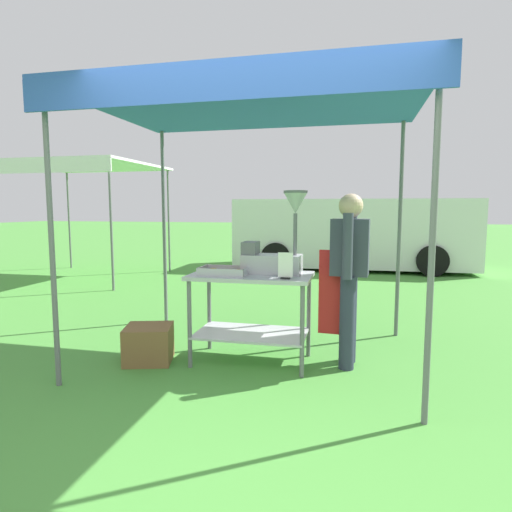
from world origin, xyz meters
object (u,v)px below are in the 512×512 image
object	(u,v)px
van_white	(351,233)
vendor	(349,270)
menu_sign	(285,268)
supply_crate	(149,344)
neighbour_tent	(83,168)
donut_cart	(251,297)
donut_tray	(224,272)
donut_fryer	(276,248)
stall_canopy	(254,109)

from	to	relation	value
van_white	vendor	bearing A→B (deg)	-89.67
menu_sign	supply_crate	bearing A→B (deg)	-179.58
menu_sign	neighbour_tent	xyz separation A→B (m)	(-4.97, 4.34, 1.36)
supply_crate	menu_sign	bearing A→B (deg)	0.42
donut_cart	neighbour_tent	distance (m)	6.41
donut_tray	van_white	bearing A→B (deg)	81.02
donut_fryer	vendor	size ratio (longest dim) A/B	0.49
stall_canopy	vendor	distance (m)	1.74
neighbour_tent	donut_tray	bearing A→B (deg)	-44.03
vendor	supply_crate	bearing A→B (deg)	-169.74
donut_fryer	neighbour_tent	size ratio (longest dim) A/B	0.27
stall_canopy	neighbour_tent	bearing A→B (deg)	138.81
donut_fryer	menu_sign	bearing A→B (deg)	-64.51
supply_crate	neighbour_tent	bearing A→B (deg)	129.92
neighbour_tent	vendor	bearing A→B (deg)	-36.09
donut_cart	neighbour_tent	world-z (taller)	neighbour_tent
donut_cart	stall_canopy	bearing A→B (deg)	90.00
donut_cart	supply_crate	xyz separation A→B (m)	(-0.97, -0.22, -0.46)
donut_fryer	neighbour_tent	distance (m)	6.41
donut_tray	neighbour_tent	world-z (taller)	neighbour_tent
donut_fryer	menu_sign	distance (m)	0.36
donut_tray	vendor	xyz separation A→B (m)	(1.14, 0.21, 0.02)
donut_cart	donut_tray	world-z (taller)	donut_tray
donut_tray	stall_canopy	bearing A→B (deg)	37.95
donut_tray	vendor	world-z (taller)	vendor
vendor	supply_crate	size ratio (longest dim) A/B	3.06
menu_sign	vendor	world-z (taller)	vendor
donut_tray	vendor	bearing A→B (deg)	10.22
supply_crate	van_white	distance (m)	7.38
menu_sign	supply_crate	xyz separation A→B (m)	(-1.33, -0.01, -0.78)
menu_sign	van_white	world-z (taller)	van_white
supply_crate	neighbour_tent	world-z (taller)	neighbour_tent
supply_crate	neighbour_tent	distance (m)	6.06
donut_fryer	neighbour_tent	bearing A→B (deg)	140.05
stall_canopy	neighbour_tent	xyz separation A→B (m)	(-4.61, 4.03, -0.08)
donut_tray	menu_sign	world-z (taller)	menu_sign
van_white	donut_tray	bearing A→B (deg)	-98.98
stall_canopy	van_white	size ratio (longest dim) A/B	0.55
menu_sign	supply_crate	size ratio (longest dim) A/B	0.44
donut_cart	supply_crate	bearing A→B (deg)	-167.04
donut_fryer	supply_crate	world-z (taller)	donut_fryer
menu_sign	supply_crate	distance (m)	1.54
stall_canopy	menu_sign	distance (m)	1.52
stall_canopy	supply_crate	bearing A→B (deg)	-161.65
donut_tray	neighbour_tent	distance (m)	6.24
donut_cart	menu_sign	size ratio (longest dim) A/B	4.88
donut_cart	van_white	xyz separation A→B (m)	(0.86, 6.89, 0.25)
donut_fryer	donut_cart	bearing A→B (deg)	-157.63
vendor	van_white	world-z (taller)	van_white
donut_fryer	stall_canopy	bearing A→B (deg)	177.61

